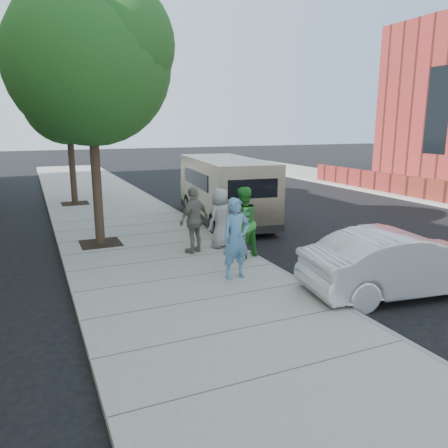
{
  "coord_description": "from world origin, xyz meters",
  "views": [
    {
      "loc": [
        -4.1,
        -10.92,
        3.69
      ],
      "look_at": [
        0.54,
        -0.52,
        1.1
      ],
      "focal_mm": 35.0,
      "sensor_mm": 36.0,
      "label": 1
    }
  ],
  "objects_px": {
    "parking_meter": "(245,224)",
    "sedan": "(401,263)",
    "person_gray_shirt": "(220,218)",
    "person_green_shirt": "(243,223)",
    "van": "(224,189)",
    "tree_near": "(90,57)",
    "person_officer": "(236,238)",
    "person_striped_polo": "(194,220)",
    "tree_far": "(68,97)"
  },
  "relations": [
    {
      "from": "person_green_shirt",
      "to": "person_striped_polo",
      "type": "relative_size",
      "value": 1.03
    },
    {
      "from": "person_officer",
      "to": "tree_far",
      "type": "bearing_deg",
      "value": 97.71
    },
    {
      "from": "sedan",
      "to": "person_green_shirt",
      "type": "xyz_separation_m",
      "value": [
        -2.16,
        3.49,
        0.39
      ]
    },
    {
      "from": "tree_far",
      "to": "person_green_shirt",
      "type": "bearing_deg",
      "value": -72.79
    },
    {
      "from": "tree_near",
      "to": "tree_far",
      "type": "xyz_separation_m",
      "value": [
        -0.0,
        7.6,
        -0.66
      ]
    },
    {
      "from": "person_gray_shirt",
      "to": "parking_meter",
      "type": "bearing_deg",
      "value": 64.73
    },
    {
      "from": "parking_meter",
      "to": "person_green_shirt",
      "type": "height_order",
      "value": "person_green_shirt"
    },
    {
      "from": "tree_near",
      "to": "person_striped_polo",
      "type": "distance_m",
      "value": 5.41
    },
    {
      "from": "person_officer",
      "to": "person_gray_shirt",
      "type": "height_order",
      "value": "person_officer"
    },
    {
      "from": "sedan",
      "to": "person_gray_shirt",
      "type": "xyz_separation_m",
      "value": [
        -2.3,
        4.68,
        0.3
      ]
    },
    {
      "from": "tree_near",
      "to": "person_gray_shirt",
      "type": "xyz_separation_m",
      "value": [
        3.16,
        -1.85,
        -4.52
      ]
    },
    {
      "from": "person_striped_polo",
      "to": "person_officer",
      "type": "bearing_deg",
      "value": 66.21
    },
    {
      "from": "tree_far",
      "to": "person_striped_polo",
      "type": "xyz_separation_m",
      "value": [
        2.26,
        -9.67,
        -3.8
      ]
    },
    {
      "from": "tree_far",
      "to": "van",
      "type": "bearing_deg",
      "value": -49.09
    },
    {
      "from": "person_green_shirt",
      "to": "van",
      "type": "bearing_deg",
      "value": -125.82
    },
    {
      "from": "tree_far",
      "to": "tree_near",
      "type": "bearing_deg",
      "value": -90.0
    },
    {
      "from": "tree_near",
      "to": "person_officer",
      "type": "xyz_separation_m",
      "value": [
        2.42,
        -4.44,
        -4.44
      ]
    },
    {
      "from": "person_striped_polo",
      "to": "van",
      "type": "bearing_deg",
      "value": -151.87
    },
    {
      "from": "van",
      "to": "person_green_shirt",
      "type": "distance_m",
      "value": 5.2
    },
    {
      "from": "sedan",
      "to": "person_striped_polo",
      "type": "bearing_deg",
      "value": 43.31
    },
    {
      "from": "tree_near",
      "to": "person_striped_polo",
      "type": "xyz_separation_m",
      "value": [
        2.26,
        -2.07,
        -4.46
      ]
    },
    {
      "from": "tree_far",
      "to": "sedan",
      "type": "bearing_deg",
      "value": -68.89
    },
    {
      "from": "tree_far",
      "to": "person_green_shirt",
      "type": "distance_m",
      "value": 11.75
    },
    {
      "from": "tree_near",
      "to": "sedan",
      "type": "xyz_separation_m",
      "value": [
        5.45,
        -6.53,
        -4.82
      ]
    },
    {
      "from": "parking_meter",
      "to": "person_gray_shirt",
      "type": "height_order",
      "value": "person_gray_shirt"
    },
    {
      "from": "parking_meter",
      "to": "person_gray_shirt",
      "type": "distance_m",
      "value": 1.47
    },
    {
      "from": "parking_meter",
      "to": "van",
      "type": "xyz_separation_m",
      "value": [
        1.73,
        5.2,
        0.14
      ]
    },
    {
      "from": "parking_meter",
      "to": "tree_near",
      "type": "bearing_deg",
      "value": 158.76
    },
    {
      "from": "tree_far",
      "to": "van",
      "type": "xyz_separation_m",
      "value": [
        4.95,
        -5.71,
        -3.59
      ]
    },
    {
      "from": "tree_far",
      "to": "person_gray_shirt",
      "type": "relative_size",
      "value": 3.71
    },
    {
      "from": "parking_meter",
      "to": "sedan",
      "type": "distance_m",
      "value": 3.94
    },
    {
      "from": "van",
      "to": "person_gray_shirt",
      "type": "distance_m",
      "value": 4.16
    },
    {
      "from": "tree_near",
      "to": "tree_far",
      "type": "bearing_deg",
      "value": 90.0
    },
    {
      "from": "van",
      "to": "person_officer",
      "type": "distance_m",
      "value": 6.82
    },
    {
      "from": "tree_near",
      "to": "sedan",
      "type": "height_order",
      "value": "tree_near"
    },
    {
      "from": "sedan",
      "to": "person_gray_shirt",
      "type": "relative_size",
      "value": 2.53
    },
    {
      "from": "van",
      "to": "sedan",
      "type": "xyz_separation_m",
      "value": [
        0.5,
        -8.42,
        -0.57
      ]
    },
    {
      "from": "person_gray_shirt",
      "to": "van",
      "type": "bearing_deg",
      "value": -143.39
    },
    {
      "from": "tree_near",
      "to": "person_green_shirt",
      "type": "bearing_deg",
      "value": -42.67
    },
    {
      "from": "person_officer",
      "to": "tree_near",
      "type": "bearing_deg",
      "value": 114.94
    },
    {
      "from": "tree_near",
      "to": "tree_far",
      "type": "height_order",
      "value": "tree_near"
    },
    {
      "from": "person_green_shirt",
      "to": "person_striped_polo",
      "type": "distance_m",
      "value": 1.41
    },
    {
      "from": "van",
      "to": "person_gray_shirt",
      "type": "xyz_separation_m",
      "value": [
        -1.79,
        -3.74,
        -0.27
      ]
    },
    {
      "from": "tree_near",
      "to": "tree_far",
      "type": "relative_size",
      "value": 1.16
    },
    {
      "from": "parking_meter",
      "to": "sedan",
      "type": "bearing_deg",
      "value": -30.67
    },
    {
      "from": "parking_meter",
      "to": "person_gray_shirt",
      "type": "bearing_deg",
      "value": 117.03
    },
    {
      "from": "parking_meter",
      "to": "person_striped_polo",
      "type": "distance_m",
      "value": 1.57
    },
    {
      "from": "tree_far",
      "to": "person_gray_shirt",
      "type": "height_order",
      "value": "tree_far"
    },
    {
      "from": "person_green_shirt",
      "to": "person_gray_shirt",
      "type": "bearing_deg",
      "value": -100.58
    },
    {
      "from": "tree_near",
      "to": "parking_meter",
      "type": "xyz_separation_m",
      "value": [
        3.22,
        -3.31,
        -4.39
      ]
    }
  ]
}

